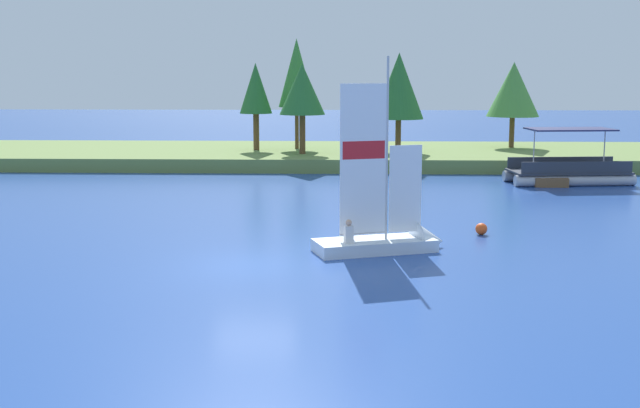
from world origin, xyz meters
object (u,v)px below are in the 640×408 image
object	(u,v)px
wooden_dock	(539,176)
pontoon_boat	(568,170)
shoreline_tree_left	(256,89)
shoreline_tree_midleft	(297,73)
channel_buoy	(481,229)
shoreline_tree_centre	(302,90)
sailboat	(396,237)
shoreline_tree_midright	(399,86)
shoreline_tree_right	(513,90)

from	to	relation	value
wooden_dock	pontoon_boat	bearing A→B (deg)	-46.94
shoreline_tree_left	shoreline_tree_midleft	xyz separation A→B (m)	(2.57, 1.06, 1.01)
channel_buoy	wooden_dock	bearing A→B (deg)	69.69
wooden_dock	pontoon_boat	xyz separation A→B (m)	(1.20, -1.28, 0.47)
shoreline_tree_centre	channel_buoy	bearing A→B (deg)	-69.81
sailboat	pontoon_boat	xyz separation A→B (m)	(10.05, 16.48, 0.28)
shoreline_tree_centre	pontoon_boat	size ratio (longest dim) A/B	0.84
pontoon_boat	shoreline_tree_midleft	bearing A→B (deg)	139.19
shoreline_tree_midright	pontoon_boat	size ratio (longest dim) A/B	0.95
wooden_dock	sailboat	bearing A→B (deg)	-116.49
shoreline_tree_midleft	channel_buoy	distance (m)	26.22
shoreline_tree_midright	wooden_dock	size ratio (longest dim) A/B	1.08
shoreline_tree_centre	shoreline_tree_right	world-z (taller)	shoreline_tree_right
shoreline_tree_centre	sailboat	size ratio (longest dim) A/B	0.81
shoreline_tree_centre	shoreline_tree_midright	distance (m)	6.12
shoreline_tree_right	pontoon_boat	bearing A→B (deg)	-86.70
channel_buoy	shoreline_tree_midright	bearing A→B (deg)	94.38
shoreline_tree_left	sailboat	distance (m)	27.28
shoreline_tree_midleft	shoreline_tree_midright	size ratio (longest dim) A/B	1.15
shoreline_tree_right	shoreline_tree_centre	bearing A→B (deg)	-161.26
wooden_dock	channel_buoy	distance (m)	16.11
shoreline_tree_centre	shoreline_tree_left	bearing A→B (deg)	143.55
shoreline_tree_midleft	sailboat	world-z (taller)	shoreline_tree_midleft
shoreline_tree_midleft	pontoon_boat	world-z (taller)	shoreline_tree_midleft
shoreline_tree_centre	shoreline_tree_right	distance (m)	14.57
shoreline_tree_right	shoreline_tree_left	bearing A→B (deg)	-172.00
sailboat	pontoon_boat	world-z (taller)	sailboat
shoreline_tree_midleft	shoreline_tree_right	bearing A→B (deg)	5.24
channel_buoy	sailboat	bearing A→B (deg)	-140.87
shoreline_tree_right	channel_buoy	bearing A→B (deg)	-103.43
shoreline_tree_centre	wooden_dock	distance (m)	15.18
shoreline_tree_centre	channel_buoy	xyz separation A→B (m)	(7.69, -20.90, -4.55)
shoreline_tree_right	sailboat	world-z (taller)	shoreline_tree_right
wooden_dock	sailboat	xyz separation A→B (m)	(-8.85, -17.76, 0.20)
shoreline_tree_right	pontoon_boat	distance (m)	12.43
shoreline_tree_left	pontoon_boat	world-z (taller)	shoreline_tree_left
shoreline_tree_left	wooden_dock	distance (m)	18.84
shoreline_tree_midright	wooden_dock	world-z (taller)	shoreline_tree_midright
shoreline_tree_midleft	sailboat	bearing A→B (deg)	-79.53
shoreline_tree_midleft	shoreline_tree_centre	size ratio (longest dim) A/B	1.29
shoreline_tree_midright	pontoon_boat	bearing A→B (deg)	-44.48
shoreline_tree_left	shoreline_tree_midleft	bearing A→B (deg)	22.43
shoreline_tree_midleft	shoreline_tree_centre	world-z (taller)	shoreline_tree_midleft
wooden_dock	shoreline_tree_centre	bearing A→B (deg)	156.40
shoreline_tree_midright	wooden_dock	bearing A→B (deg)	-44.05
shoreline_tree_midright	shoreline_tree_right	size ratio (longest dim) A/B	1.10
shoreline_tree_centre	sailboat	distance (m)	24.36
shoreline_tree_midright	sailboat	world-z (taller)	shoreline_tree_midright
wooden_dock	pontoon_boat	distance (m)	1.81
shoreline_tree_left	shoreline_tree_midright	distance (m)	9.17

